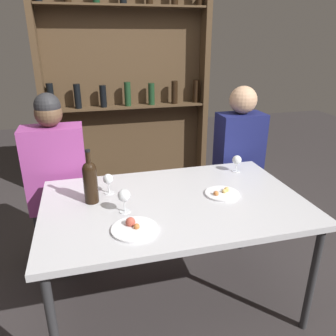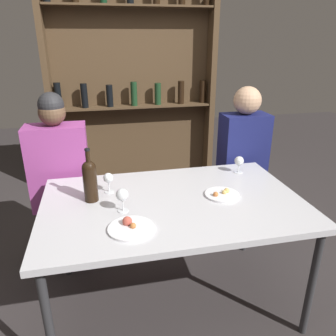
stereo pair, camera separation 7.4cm
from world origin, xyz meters
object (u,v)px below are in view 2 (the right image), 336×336
Objects in this scene: wine_glass_0 at (122,195)px; seated_person_left at (62,185)px; wine_glass_1 at (239,161)px; food_plate_1 at (222,194)px; food_plate_0 at (130,227)px; wine_glass_2 at (108,179)px; seated_person_right at (241,169)px; wine_bottle at (90,179)px.

seated_person_left reaches higher than wine_glass_0.
food_plate_1 is at bearing -127.30° from wine_glass_1.
wine_glass_1 is 1.01m from food_plate_0.
food_plate_1 is at bearing -16.65° from wine_glass_2.
seated_person_right reaches higher than wine_glass_0.
seated_person_left is at bearing 112.70° from wine_bottle.
wine_glass_2 is at bearing 163.35° from food_plate_1.
wine_glass_1 is at bearing 52.70° from food_plate_1.
seated_person_right is (1.03, 0.72, -0.22)m from wine_glass_0.
seated_person_left is at bearing -180.00° from seated_person_right.
food_plate_1 is 0.80m from seated_person_right.
wine_glass_2 is at bearing 103.52° from wine_glass_0.
seated_person_right is (1.01, 0.91, -0.14)m from food_plate_0.
wine_bottle is 0.15m from wine_glass_2.
seated_person_right reaches higher than food_plate_0.
wine_glass_1 is 0.09× the size of seated_person_left.
wine_glass_1 is 0.41m from food_plate_1.
wine_glass_1 is at bearing 34.50° from food_plate_0.
food_plate_0 is at bearing -156.97° from food_plate_1.
food_plate_1 is (0.77, -0.11, -0.13)m from wine_bottle.
seated_person_left is 1.43m from seated_person_right.
wine_bottle reaches higher than food_plate_1.
wine_bottle is at bearing -139.17° from wine_glass_2.
wine_bottle is 1.52× the size of food_plate_1.
food_plate_0 is (-0.83, -0.57, -0.07)m from wine_glass_1.
food_plate_0 is (0.02, -0.19, -0.09)m from wine_glass_0.
food_plate_0 is at bearing -79.58° from wine_glass_2.
wine_glass_2 is 0.60× the size of food_plate_1.
seated_person_left is (-0.23, 0.55, -0.26)m from wine_bottle.
wine_bottle reaches higher than food_plate_0.
wine_glass_1 is 0.92m from wine_glass_2.
food_plate_0 is 1.01m from seated_person_left.
wine_glass_1 is 0.44m from seated_person_right.
wine_glass_0 is (0.17, -0.17, -0.04)m from wine_bottle.
wine_glass_2 is 0.70m from food_plate_1.
wine_glass_1 is at bearing -15.01° from seated_person_left.
seated_person_left reaches higher than wine_glass_1.
seated_person_left reaches higher than wine_glass_2.
food_plate_0 is (0.19, -0.36, -0.13)m from wine_bottle.
wine_bottle reaches higher than wine_glass_2.
wine_glass_1 is at bearing -118.88° from seated_person_right.
wine_bottle reaches higher than wine_glass_0.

